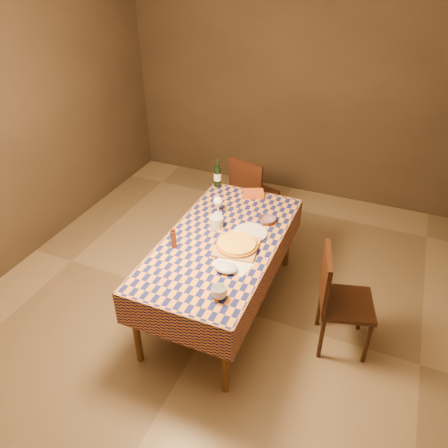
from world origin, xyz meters
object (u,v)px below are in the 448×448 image
at_px(dining_table, 222,247).
at_px(cutting_board, 237,247).
at_px(pizza, 237,244).
at_px(chair_far, 251,192).
at_px(bowl, 267,220).
at_px(wine_bottle, 217,176).
at_px(chair_right, 337,296).
at_px(white_plate, 250,233).

relative_size(dining_table, cutting_board, 5.33).
distance_m(dining_table, pizza, 0.21).
xyz_separation_m(dining_table, chair_far, (-0.19, 1.30, -0.17)).
relative_size(cutting_board, bowl, 2.31).
xyz_separation_m(cutting_board, bowl, (0.11, 0.46, 0.01)).
relative_size(pizza, wine_bottle, 1.38).
xyz_separation_m(bowl, wine_bottle, (-0.68, 0.46, 0.09)).
bearing_deg(pizza, chair_right, 1.66).
xyz_separation_m(wine_bottle, chair_right, (1.43, -0.90, -0.36)).
xyz_separation_m(dining_table, pizza, (0.16, -0.06, 0.11)).
bearing_deg(dining_table, white_plate, 43.20).
distance_m(bowl, white_plate, 0.24).
xyz_separation_m(wine_bottle, chair_far, (0.22, 0.44, -0.36)).
height_order(bowl, wine_bottle, wine_bottle).
bearing_deg(dining_table, pizza, -20.58).
bearing_deg(dining_table, wine_bottle, 115.54).
bearing_deg(pizza, chair_far, 104.56).
relative_size(pizza, chair_right, 0.45).
bearing_deg(bowl, wine_bottle, 146.24).
height_order(dining_table, chair_right, chair_right).
relative_size(wine_bottle, chair_right, 0.33).
bearing_deg(chair_far, pizza, -75.44).
xyz_separation_m(white_plate, chair_right, (0.83, -0.22, -0.26)).
relative_size(dining_table, chair_right, 1.98).
height_order(dining_table, cutting_board, cutting_board).
distance_m(bowl, wine_bottle, 0.83).
height_order(cutting_board, wine_bottle, wine_bottle).
height_order(dining_table, chair_far, chair_far).
distance_m(white_plate, chair_far, 1.21).
bearing_deg(bowl, chair_right, -30.57).
height_order(cutting_board, chair_far, chair_far).
bearing_deg(cutting_board, bowl, 76.39).
xyz_separation_m(bowl, chair_right, (0.74, -0.44, -0.27)).
relative_size(bowl, wine_bottle, 0.49).
relative_size(pizza, white_plate, 1.42).
bearing_deg(pizza, wine_bottle, 121.82).
bearing_deg(white_plate, pizza, -97.43).
bearing_deg(chair_right, wine_bottle, 147.87).
bearing_deg(cutting_board, chair_right, 1.66).
relative_size(pizza, chair_far, 0.45).
xyz_separation_m(cutting_board, chair_far, (-0.35, 1.36, -0.26)).
height_order(cutting_board, pizza, pizza).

